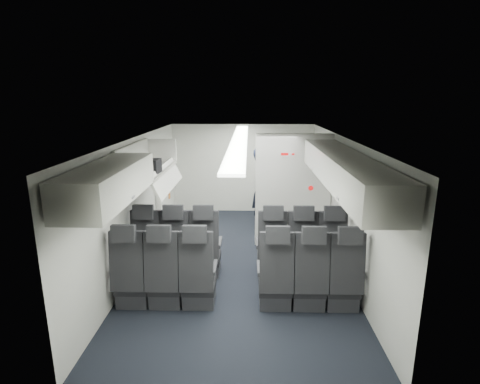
{
  "coord_description": "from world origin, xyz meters",
  "views": [
    {
      "loc": [
        0.15,
        -6.0,
        2.79
      ],
      "look_at": [
        0.0,
        0.4,
        1.15
      ],
      "focal_mm": 28.0,
      "sensor_mm": 36.0,
      "label": 1
    }
  ],
  "objects_px": {
    "boarding_door": "(163,187)",
    "seat_row_mid": "(237,280)",
    "flight_attendant": "(263,188)",
    "galley_unit": "(282,176)",
    "carry_on_bag": "(148,166)",
    "seat_row_front": "(239,252)"
  },
  "relations": [
    {
      "from": "boarding_door",
      "to": "seat_row_mid",
      "type": "bearing_deg",
      "value": -61.23
    },
    {
      "from": "seat_row_mid",
      "to": "flight_attendant",
      "type": "relative_size",
      "value": 1.9
    },
    {
      "from": "galley_unit",
      "to": "carry_on_bag",
      "type": "bearing_deg",
      "value": -125.27
    },
    {
      "from": "seat_row_mid",
      "to": "flight_attendant",
      "type": "bearing_deg",
      "value": 82.02
    },
    {
      "from": "carry_on_bag",
      "to": "boarding_door",
      "type": "bearing_deg",
      "value": 104.24
    },
    {
      "from": "seat_row_mid",
      "to": "carry_on_bag",
      "type": "relative_size",
      "value": 9.41
    },
    {
      "from": "seat_row_front",
      "to": "galley_unit",
      "type": "xyz_separation_m",
      "value": [
        0.95,
        3.25,
        0.55
      ]
    },
    {
      "from": "flight_attendant",
      "to": "carry_on_bag",
      "type": "bearing_deg",
      "value": 150.89
    },
    {
      "from": "galley_unit",
      "to": "boarding_door",
      "type": "relative_size",
      "value": 1.02
    },
    {
      "from": "seat_row_front",
      "to": "galley_unit",
      "type": "bearing_deg",
      "value": 73.72
    },
    {
      "from": "seat_row_mid",
      "to": "galley_unit",
      "type": "distance_m",
      "value": 4.3
    },
    {
      "from": "galley_unit",
      "to": "flight_attendant",
      "type": "xyz_separation_m",
      "value": [
        -0.5,
        -0.94,
        -0.07
      ]
    },
    {
      "from": "galley_unit",
      "to": "boarding_door",
      "type": "height_order",
      "value": "galley_unit"
    },
    {
      "from": "seat_row_mid",
      "to": "galley_unit",
      "type": "relative_size",
      "value": 1.75
    },
    {
      "from": "flight_attendant",
      "to": "seat_row_mid",
      "type": "bearing_deg",
      "value": -179.16
    },
    {
      "from": "seat_row_front",
      "to": "boarding_door",
      "type": "bearing_deg",
      "value": 128.16
    },
    {
      "from": "galley_unit",
      "to": "seat_row_front",
      "type": "bearing_deg",
      "value": -106.28
    },
    {
      "from": "galley_unit",
      "to": "seat_row_mid",
      "type": "bearing_deg",
      "value": -102.88
    },
    {
      "from": "seat_row_front",
      "to": "seat_row_mid",
      "type": "xyz_separation_m",
      "value": [
        0.0,
        -0.9,
        0.0
      ]
    },
    {
      "from": "carry_on_bag",
      "to": "flight_attendant",
      "type": "bearing_deg",
      "value": 58.59
    },
    {
      "from": "boarding_door",
      "to": "carry_on_bag",
      "type": "relative_size",
      "value": 5.26
    },
    {
      "from": "seat_row_mid",
      "to": "boarding_door",
      "type": "height_order",
      "value": "boarding_door"
    }
  ]
}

